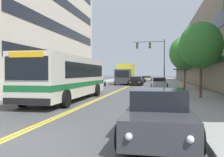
% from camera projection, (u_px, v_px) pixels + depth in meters
% --- Properties ---
extents(ground_plane, '(240.00, 240.00, 0.00)m').
position_uv_depth(ground_plane, '(133.00, 84.00, 43.34)').
color(ground_plane, '#4C4C4F').
extents(sidewalk_left, '(3.75, 106.00, 0.16)m').
position_uv_depth(sidewalk_left, '(92.00, 83.00, 44.69)').
color(sidewalk_left, '#9E9B96').
rests_on(sidewalk_left, ground_plane).
extents(sidewalk_right, '(3.75, 106.00, 0.16)m').
position_uv_depth(sidewalk_right, '(177.00, 84.00, 41.98)').
color(sidewalk_right, '#9E9B96').
rests_on(sidewalk_right, ground_plane).
extents(centre_line, '(0.34, 106.00, 0.01)m').
position_uv_depth(centre_line, '(133.00, 84.00, 43.34)').
color(centre_line, yellow).
rests_on(centre_line, ground_plane).
extents(office_tower_left, '(12.08, 31.91, 24.63)m').
position_uv_depth(office_tower_left, '(26.00, 4.00, 37.62)').
color(office_tower_left, beige).
rests_on(office_tower_left, ground_plane).
extents(storefront_row_right, '(9.10, 68.00, 10.49)m').
position_uv_depth(storefront_row_right, '(216.00, 53.00, 40.75)').
color(storefront_row_right, gray).
rests_on(storefront_row_right, ground_plane).
extents(city_bus, '(2.85, 11.42, 2.97)m').
position_uv_depth(city_bus, '(69.00, 76.00, 17.60)').
color(city_bus, silver).
rests_on(city_bus, ground_plane).
extents(car_white_parked_left_near, '(2.17, 4.50, 1.32)m').
position_uv_depth(car_white_parked_left_near, '(96.00, 82.00, 35.14)').
color(car_white_parked_left_near, white).
rests_on(car_white_parked_left_near, ground_plane).
extents(car_dark_grey_parked_right_foreground, '(2.02, 4.33, 1.42)m').
position_uv_depth(car_dark_grey_parked_right_foreground, '(159.00, 116.00, 7.19)').
color(car_dark_grey_parked_right_foreground, '#38383D').
rests_on(car_dark_grey_parked_right_foreground, ground_plane).
extents(car_silver_parked_right_mid, '(2.00, 4.49, 1.35)m').
position_uv_depth(car_silver_parked_right_mid, '(159.00, 83.00, 30.70)').
color(car_silver_parked_right_mid, '#B7B7BC').
rests_on(car_silver_parked_right_mid, ground_plane).
extents(car_black_moving_lead, '(2.21, 4.47, 1.36)m').
position_uv_depth(car_black_moving_lead, '(136.00, 81.00, 38.91)').
color(car_black_moving_lead, black).
rests_on(car_black_moving_lead, ground_plane).
extents(car_beige_moving_second, '(2.18, 4.71, 1.21)m').
position_uv_depth(car_beige_moving_second, '(147.00, 79.00, 60.55)').
color(car_beige_moving_second, '#BCAD89').
rests_on(car_beige_moving_second, ground_plane).
extents(car_navy_moving_third, '(2.01, 4.92, 1.25)m').
position_uv_depth(car_navy_moving_third, '(141.00, 79.00, 51.86)').
color(car_navy_moving_third, '#19234C').
rests_on(car_navy_moving_third, ground_plane).
extents(box_truck, '(2.77, 7.59, 3.45)m').
position_uv_depth(box_truck, '(125.00, 74.00, 42.26)').
color(box_truck, '#38383D').
rests_on(box_truck, ground_plane).
extents(traffic_signal_mast, '(5.21, 0.38, 7.36)m').
position_uv_depth(traffic_signal_mast, '(154.00, 53.00, 40.46)').
color(traffic_signal_mast, '#47474C').
rests_on(traffic_signal_mast, ground_plane).
extents(street_tree_right_mid, '(2.97, 2.97, 5.32)m').
position_uv_depth(street_tree_right_mid, '(201.00, 45.00, 17.45)').
color(street_tree_right_mid, brown).
rests_on(street_tree_right_mid, sidewalk_right).
extents(street_tree_right_far, '(3.37, 3.37, 5.77)m').
position_uv_depth(street_tree_right_far, '(185.00, 53.00, 27.18)').
color(street_tree_right_far, brown).
rests_on(street_tree_right_far, sidewalk_right).
extents(fire_hydrant, '(0.36, 0.28, 0.93)m').
position_uv_depth(fire_hydrant, '(182.00, 91.00, 17.67)').
color(fire_hydrant, yellow).
rests_on(fire_hydrant, sidewalk_right).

